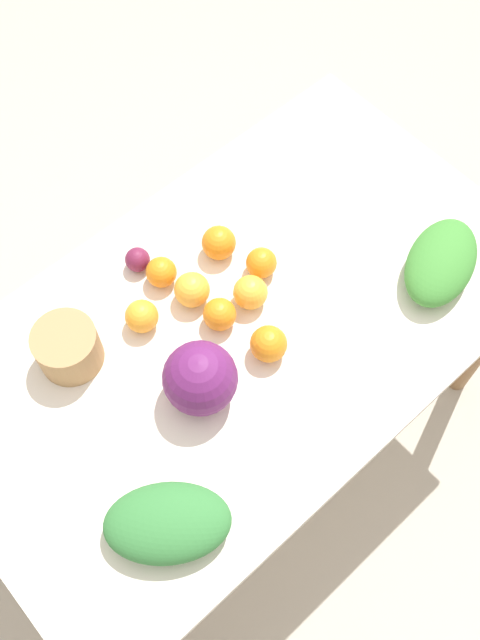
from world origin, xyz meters
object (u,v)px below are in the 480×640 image
beet_root (138,260)px  orange_1 (142,316)px  orange_3 (192,290)px  orange_6 (261,263)px  orange_7 (219,243)px  greens_bunch_beet_tops (441,262)px  orange_5 (161,272)px  paper_bag (68,348)px  orange_4 (268,344)px  orange_0 (250,292)px  cabbage_purple (200,378)px  orange_2 (220,314)px  greens_bunch_kale (167,523)px

beet_root → orange_1: size_ratio=0.78×
orange_3 → orange_6: orange_3 is taller
orange_1 → orange_7: (0.25, 0.03, 0.00)m
greens_bunch_beet_tops → orange_7: size_ratio=3.10×
greens_bunch_beet_tops → orange_6: 0.41m
orange_5 → orange_7: bearing=-11.3°
orange_7 → beet_root: bearing=149.9°
paper_bag → orange_4: size_ratio=1.71×
orange_1 → orange_0: bearing=-27.9°
cabbage_purple → paper_bag: 0.30m
cabbage_purple → orange_2: bearing=35.9°
orange_2 → orange_4: size_ratio=0.91×
orange_0 → orange_7: orange_7 is taller
beet_root → orange_1: orange_1 is taller
orange_0 → greens_bunch_kale: bearing=-149.5°
paper_bag → greens_bunch_kale: paper_bag is taller
orange_6 → paper_bag: bearing=166.3°
orange_3 → orange_1: bearing=169.1°
greens_bunch_kale → orange_7: bearing=40.2°
orange_2 → orange_7: 0.19m
greens_bunch_beet_tops → paper_bag: bearing=153.0°
paper_bag → cabbage_purple: bearing=-57.8°
greens_bunch_beet_tops → orange_5: greens_bunch_beet_tops is taller
orange_1 → orange_7: 0.25m
beet_root → orange_5: orange_5 is taller
orange_0 → orange_7: (0.03, 0.15, 0.00)m
cabbage_purple → beet_root: (0.09, 0.34, -0.05)m
beet_root → orange_7: orange_7 is taller
cabbage_purple → greens_bunch_beet_tops: bearing=-12.7°
orange_0 → orange_5: (-0.11, 0.17, -0.00)m
greens_bunch_kale → orange_6: greens_bunch_kale is taller
beet_root → orange_4: size_ratio=0.71×
paper_bag → greens_bunch_beet_tops: (0.76, -0.38, -0.01)m
greens_bunch_beet_tops → orange_7: 0.51m
cabbage_purple → greens_bunch_beet_tops: 0.62m
orange_1 → orange_3: bearing=-10.9°
greens_bunch_beet_tops → orange_2: greens_bunch_beet_tops is taller
orange_2 → greens_bunch_kale: bearing=-143.5°
orange_1 → orange_4: bearing=-55.9°
paper_bag → beet_root: bearing=19.2°
greens_bunch_beet_tops → orange_1: 0.68m
orange_5 → orange_7: orange_7 is taller
paper_bag → greens_bunch_kale: size_ratio=0.57×
orange_3 → orange_5: size_ratio=1.14×
orange_3 → greens_bunch_beet_tops: bearing=-34.7°
orange_1 → orange_2: bearing=-40.2°
paper_bag → orange_7: size_ratio=1.73×
orange_6 → greens_bunch_kale: bearing=-149.6°
orange_3 → orange_7: size_ratio=1.01×
orange_3 → beet_root: bearing=104.3°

